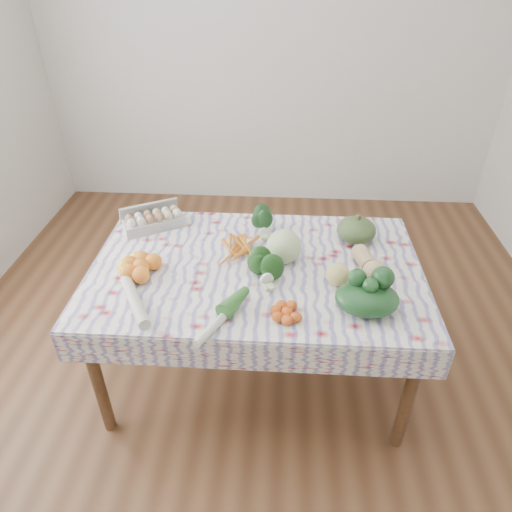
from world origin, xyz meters
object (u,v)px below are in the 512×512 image
at_px(egg_carton, 154,221).
at_px(kabocha_squash, 357,230).
at_px(grapefruit, 338,274).
at_px(dining_table, 256,279).
at_px(butternut_squash, 369,263).
at_px(cabbage, 284,247).

xyz_separation_m(egg_carton, kabocha_squash, (1.12, -0.06, 0.02)).
bearing_deg(grapefruit, dining_table, 162.34).
xyz_separation_m(dining_table, butternut_squash, (0.55, -0.02, 0.14)).
xyz_separation_m(kabocha_squash, grapefruit, (-0.13, -0.39, -0.01)).
xyz_separation_m(dining_table, cabbage, (0.14, 0.05, 0.17)).
xyz_separation_m(egg_carton, cabbage, (0.74, -0.28, 0.04)).
height_order(dining_table, egg_carton, egg_carton).
relative_size(kabocha_squash, butternut_squash, 0.85).
bearing_deg(butternut_squash, kabocha_squash, 79.77).
relative_size(dining_table, egg_carton, 4.77).
height_order(dining_table, cabbage, cabbage).
bearing_deg(kabocha_squash, cabbage, -150.59).
bearing_deg(dining_table, butternut_squash, -2.01).
relative_size(egg_carton, kabocha_squash, 1.62).
bearing_deg(cabbage, grapefruit, -34.32).
relative_size(kabocha_squash, cabbage, 1.18).
xyz_separation_m(cabbage, butternut_squash, (0.42, -0.07, -0.03)).
bearing_deg(kabocha_squash, butternut_squash, -84.45).
xyz_separation_m(dining_table, kabocha_squash, (0.53, 0.27, 0.15)).
height_order(cabbage, butternut_squash, cabbage).
height_order(dining_table, grapefruit, grapefruit).
relative_size(kabocha_squash, grapefruit, 1.84).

